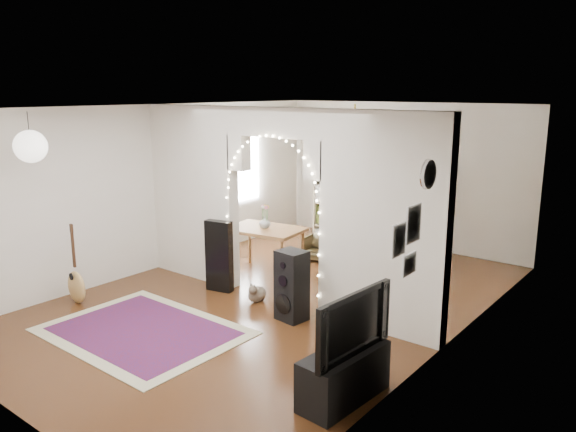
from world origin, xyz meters
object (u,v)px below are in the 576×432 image
Objects in this scene: media_console at (344,376)px; dining_chair_right at (350,291)px; dining_table at (265,232)px; acoustic_guitar at (75,274)px; bookcase at (358,206)px; dining_chair_left at (318,248)px; floor_speaker at (292,286)px.

media_console is 2.00× the size of dining_chair_right.
dining_chair_right is at bearing -18.82° from dining_table.
bookcase reaches higher than acoustic_guitar.
dining_chair_right is at bearing -51.00° from dining_chair_left.
acoustic_guitar is at bearing -173.14° from media_console.
bookcase reaches higher than dining_chair_left.
bookcase reaches higher than dining_table.
bookcase reaches higher than dining_chair_right.
acoustic_guitar is 0.96× the size of media_console.
acoustic_guitar is at bearing -122.15° from dining_table.
dining_chair_left is 0.93× the size of dining_chair_right.
dining_chair_left is at bearing 69.16° from dining_table.
dining_chair_left is at bearing -122.78° from bookcase.
floor_speaker is 2.67m from dining_chair_left.
media_console is 0.57× the size of bookcase.
media_console is (4.30, 0.19, -0.17)m from acoustic_guitar.
acoustic_guitar is 3.06m from floor_speaker.
bookcase is at bearing 124.30° from media_console.
acoustic_guitar is 3.82m from dining_chair_right.
acoustic_guitar is 1.04× the size of floor_speaker.
bookcase is 3.49× the size of dining_chair_right.
dining_table is (-1.50, 1.23, 0.22)m from floor_speaker.
floor_speaker reaches higher than dining_chair_right.
bookcase is at bearing 65.62° from dining_table.
dining_chair_right is at bearing 74.09° from floor_speaker.
bookcase is (-0.93, 3.14, 0.41)m from floor_speaker.
acoustic_guitar is at bearing -146.01° from floor_speaker.
dining_chair_left is 2.19m from dining_chair_right.
bookcase is 2.00m from dining_table.
media_console is at bearing -45.90° from dining_table.
floor_speaker reaches higher than dining_chair_left.
acoustic_guitar is at bearing -119.22° from dining_chair_left.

